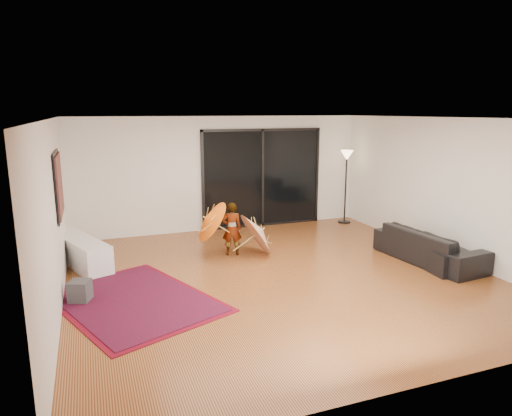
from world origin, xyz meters
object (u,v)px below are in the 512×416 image
media_console (80,252)px  sofa (429,246)px  child (232,229)px  ottoman (448,261)px

media_console → sofa: (6.20, -2.09, 0.06)m
media_console → child: 2.87m
ottoman → child: (-3.32, 2.27, 0.34)m
child → ottoman: bearing=160.7°
sofa → child: size_ratio=2.03×
media_console → sofa: size_ratio=0.86×
ottoman → sofa: bearing=84.7°
media_console → child: child is taller
ottoman → child: child is taller
media_console → child: (2.83, -0.39, 0.27)m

